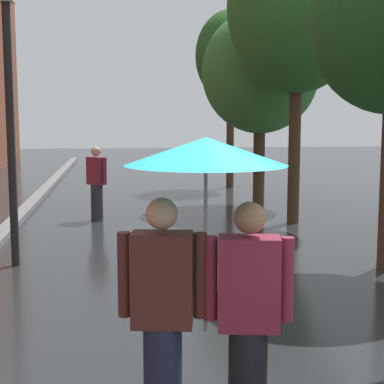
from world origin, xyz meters
The scene contains 7 objects.
kerb_strip centered at (-3.20, 10.00, 0.06)m, with size 0.30×36.00×0.12m, color slate.
street_tree_2 centered at (2.63, 8.40, 4.43)m, with size 2.87×2.87×6.20m.
street_tree_3 centered at (2.51, 10.91, 3.32)m, with size 2.89×2.89×4.85m.
street_tree_4 centered at (2.56, 14.83, 4.10)m, with size 2.22×2.22×5.55m.
couple_under_umbrella centered at (-0.52, 0.31, 1.36)m, with size 1.14×1.06×2.09m.
street_lamp_post centered at (-2.60, 5.46, 2.44)m, with size 0.24×0.24×4.16m.
pedestrian_walking_midground centered at (-1.49, 9.24, 0.82)m, with size 0.45×0.44×1.60m.
Camera 1 is at (-1.10, -3.35, 2.21)m, focal length 54.37 mm.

